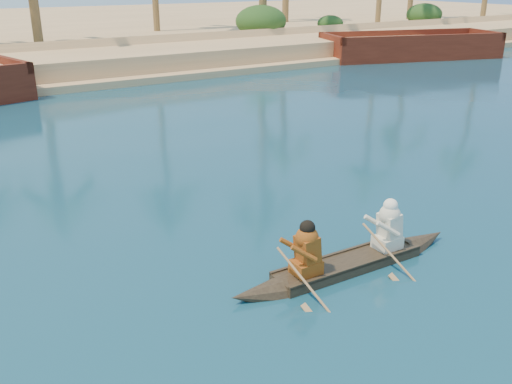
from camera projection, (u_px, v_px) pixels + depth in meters
canoe at (348, 256)px, 10.79m from camera, size 5.12×0.78×1.41m
barge_right at (411, 47)px, 37.91m from camera, size 12.29×7.08×1.94m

